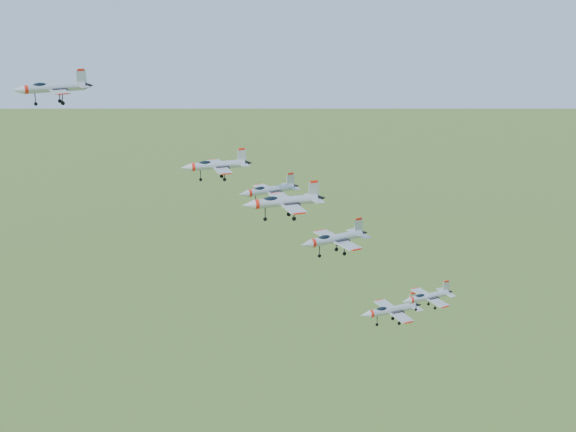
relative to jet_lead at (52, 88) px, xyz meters
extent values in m
cylinder|color=#ADB2BA|center=(0.36, 0.09, -0.03)|extent=(9.35, 3.56, 1.34)
cone|color=#ADB2BA|center=(-5.06, -1.26, -0.03)|extent=(2.13, 1.76, 1.34)
cone|color=black|center=(5.57, 1.39, -0.03)|extent=(1.68, 1.46, 1.14)
ellipsoid|color=black|center=(-1.85, -0.46, 0.47)|extent=(2.44, 1.49, 0.85)
cube|color=#ADB2BA|center=(1.26, -2.67, -0.29)|extent=(3.41, 4.99, 0.14)
cube|color=#ADB2BA|center=(-0.14, 2.95, -0.29)|extent=(3.41, 4.99, 0.14)
cube|color=#ADB2BA|center=(4.47, 1.12, 1.36)|extent=(1.53, 0.50, 2.17)
cube|color=red|center=(4.47, 1.12, 2.50)|extent=(1.14, 0.42, 0.36)
cylinder|color=#ADB2BA|center=(24.66, -8.13, -11.81)|extent=(8.61, 2.00, 1.23)
cone|color=#ADB2BA|center=(19.56, -8.60, -11.81)|extent=(1.81, 1.38, 1.23)
cone|color=black|center=(29.57, -7.68, -11.81)|extent=(1.42, 1.16, 1.05)
ellipsoid|color=black|center=(22.58, -8.32, -11.34)|extent=(2.16, 1.07, 0.78)
cube|color=#ADB2BA|center=(25.09, -10.76, -12.04)|extent=(2.55, 4.35, 0.13)
cube|color=#ADB2BA|center=(24.61, -5.47, -12.04)|extent=(2.55, 4.35, 0.13)
cube|color=#ADB2BA|center=(28.53, -7.78, -10.53)|extent=(1.43, 0.24, 1.99)
cube|color=red|center=(28.53, -7.78, -9.48)|extent=(1.05, 0.23, 0.33)
cylinder|color=#ADB2BA|center=(31.29, -28.10, -12.43)|extent=(9.01, 2.28, 1.29)
cone|color=#ADB2BA|center=(25.97, -28.69, -12.43)|extent=(1.92, 1.48, 1.29)
cone|color=black|center=(36.42, -27.52, -12.43)|extent=(1.50, 1.24, 1.10)
ellipsoid|color=black|center=(29.13, -28.34, -11.94)|extent=(2.27, 1.16, 0.82)
cube|color=#ADB2BA|center=(31.80, -30.83, -12.68)|extent=(2.75, 4.59, 0.14)
cube|color=#ADB2BA|center=(31.18, -25.31, -12.68)|extent=(2.75, 4.59, 0.14)
cube|color=#ADB2BA|center=(35.33, -27.64, -11.09)|extent=(1.49, 0.28, 2.08)
cube|color=red|center=(35.33, -27.64, -10.00)|extent=(1.10, 0.26, 0.35)
cylinder|color=#ADB2BA|center=(34.28, -1.93, -18.14)|extent=(8.58, 3.79, 1.24)
cone|color=#ADB2BA|center=(29.35, -3.50, -18.14)|extent=(2.02, 1.71, 1.24)
cone|color=black|center=(39.02, -0.43, -18.14)|extent=(1.60, 1.41, 1.06)
ellipsoid|color=black|center=(32.27, -2.57, -17.67)|extent=(2.28, 1.49, 0.79)
cube|color=#ADB2BA|center=(35.27, -4.43, -18.38)|extent=(3.37, 4.68, 0.13)
cube|color=#ADB2BA|center=(33.65, 0.68, -18.38)|extent=(3.37, 4.68, 0.13)
cube|color=#ADB2BA|center=(38.02, -0.75, -16.85)|extent=(1.40, 0.54, 2.01)
cube|color=red|center=(38.02, -0.75, -15.79)|extent=(1.04, 0.45, 0.33)
cylinder|color=#ADB2BA|center=(39.89, -23.32, -20.03)|extent=(8.66, 3.91, 1.26)
cone|color=#ADB2BA|center=(34.93, -24.95, -20.03)|extent=(2.05, 1.74, 1.26)
cone|color=black|center=(44.67, -21.75, -20.03)|extent=(1.62, 1.44, 1.07)
ellipsoid|color=black|center=(37.87, -23.99, -19.55)|extent=(2.30, 1.52, 0.80)
cube|color=#ADB2BA|center=(40.92, -25.83, -20.27)|extent=(3.44, 4.74, 0.14)
cube|color=#ADB2BA|center=(39.23, -20.69, -20.27)|extent=(3.44, 4.74, 0.14)
cube|color=#ADB2BA|center=(43.66, -22.09, -18.72)|extent=(1.41, 0.56, 2.03)
cube|color=red|center=(43.66, -22.09, -17.66)|extent=(1.05, 0.46, 0.34)
cylinder|color=#ADB2BA|center=(60.87, -9.51, -36.96)|extent=(7.98, 3.03, 1.15)
cone|color=#ADB2BA|center=(56.25, -10.67, -36.96)|extent=(1.82, 1.50, 1.15)
cone|color=black|center=(65.32, -8.40, -36.96)|extent=(1.43, 1.24, 0.97)
ellipsoid|color=black|center=(58.98, -9.98, -36.53)|extent=(2.08, 1.27, 0.73)
cube|color=#ADB2BA|center=(61.64, -11.87, -37.18)|extent=(2.91, 4.26, 0.12)
cube|color=#ADB2BA|center=(60.44, -7.08, -37.18)|extent=(2.91, 4.26, 0.12)
cube|color=#ADB2BA|center=(64.37, -8.64, -35.77)|extent=(1.31, 0.42, 1.85)
cube|color=red|center=(64.37, -8.64, -34.80)|extent=(0.97, 0.35, 0.31)
cylinder|color=#ADB2BA|center=(56.64, -3.07, -41.94)|extent=(9.55, 3.13, 1.37)
cone|color=#ADB2BA|center=(51.06, -4.14, -41.94)|extent=(2.12, 1.70, 1.37)
cone|color=black|center=(62.01, -2.04, -41.94)|extent=(1.66, 1.42, 1.16)
ellipsoid|color=black|center=(54.37, -3.51, -41.42)|extent=(2.46, 1.40, 0.87)
cube|color=#ADB2BA|center=(57.40, -5.92, -42.20)|extent=(3.25, 5.00, 0.15)
cube|color=#ADB2BA|center=(56.29, -0.14, -42.20)|extent=(3.25, 5.00, 0.15)
cube|color=#ADB2BA|center=(60.87, -2.26, -40.52)|extent=(1.57, 0.42, 2.21)
cube|color=red|center=(60.87, -2.26, -39.36)|extent=(1.16, 0.36, 0.37)
camera|label=1|loc=(9.19, -130.39, 18.45)|focal=50.00mm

